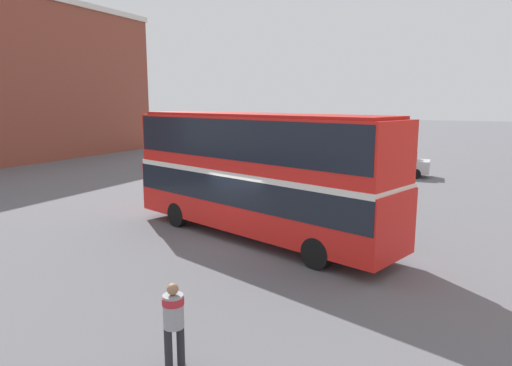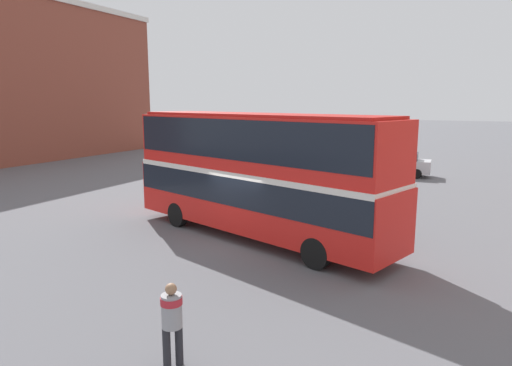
# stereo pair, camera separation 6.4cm
# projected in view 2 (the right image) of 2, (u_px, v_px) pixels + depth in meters

# --- Properties ---
(ground_plane) EXTENTS (240.00, 240.00, 0.00)m
(ground_plane) POSITION_uv_depth(u_px,v_px,m) (241.00, 242.00, 16.59)
(ground_plane) COLOR #5B5B60
(double_decker_bus) EXTENTS (11.42, 5.86, 4.61)m
(double_decker_bus) POSITION_uv_depth(u_px,v_px,m) (256.00, 168.00, 16.67)
(double_decker_bus) COLOR red
(double_decker_bus) RESTS_ON ground_plane
(pedestrian_foreground) EXTENTS (0.57, 0.57, 1.69)m
(pedestrian_foreground) POSITION_uv_depth(u_px,v_px,m) (172.00, 316.00, 8.59)
(pedestrian_foreground) COLOR #232328
(pedestrian_foreground) RESTS_ON ground_plane
(parked_car_kerb_near) EXTENTS (4.38, 2.04, 1.62)m
(parked_car_kerb_near) POSITION_uv_depth(u_px,v_px,m) (398.00, 164.00, 31.24)
(parked_car_kerb_near) COLOR silver
(parked_car_kerb_near) RESTS_ON ground_plane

